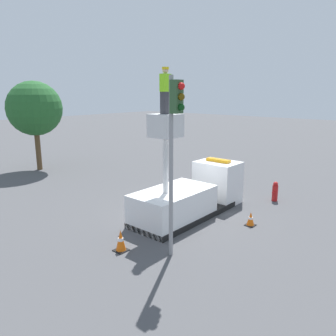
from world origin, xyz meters
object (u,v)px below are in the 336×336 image
fire_hydrant (275,191)px  tree_left_bg (35,109)px  bucket_truck (190,195)px  traffic_cone_rear (121,241)px  worker (165,91)px  traffic_cone_curbside (251,219)px  traffic_light_pole (174,133)px

fire_hydrant → tree_left_bg: (-4.30, 15.68, 3.82)m
bucket_truck → traffic_cone_rear: bucket_truck is taller
worker → fire_hydrant: worker is taller
traffic_cone_curbside → tree_left_bg: 16.74m
fire_hydrant → traffic_cone_rear: (-8.74, 1.84, -0.12)m
traffic_cone_rear → traffic_light_pole: bearing=-60.1°
fire_hydrant → traffic_cone_curbside: fire_hydrant is taller
bucket_truck → traffic_cone_rear: bearing=-176.0°
traffic_light_pole → traffic_cone_curbside: size_ratio=9.95×
worker → traffic_cone_curbside: 6.28m
fire_hydrant → tree_left_bg: tree_left_bg is taller
traffic_light_pole → traffic_cone_curbside: traffic_light_pole is taller
fire_hydrant → traffic_cone_rear: size_ratio=1.31×
worker → traffic_light_pole: (-1.80, -1.94, -1.30)m
fire_hydrant → traffic_cone_rear: 8.93m
bucket_truck → traffic_cone_curbside: bucket_truck is taller
fire_hydrant → bucket_truck: bearing=153.5°
traffic_cone_curbside → traffic_light_pole: bearing=169.3°
traffic_cone_rear → tree_left_bg: size_ratio=0.12×
tree_left_bg → traffic_cone_curbside: bearing=-88.0°
bucket_truck → worker: 4.87m
worker → traffic_cone_rear: bearing=-173.6°
traffic_light_pole → worker: bearing=47.2°
worker → traffic_cone_curbside: worker is taller
fire_hydrant → traffic_cone_curbside: size_ratio=1.70×
traffic_cone_rear → tree_left_bg: tree_left_bg is taller
bucket_truck → tree_left_bg: (0.02, 13.53, 3.40)m
worker → tree_left_bg: size_ratio=0.28×
bucket_truck → traffic_cone_rear: 4.47m
bucket_truck → fire_hydrant: 4.84m
traffic_cone_rear → tree_left_bg: (4.44, 13.84, 3.94)m
worker → traffic_light_pole: worker is taller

